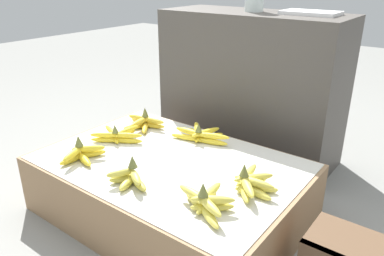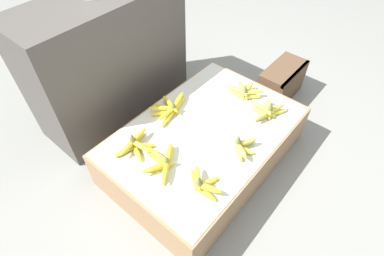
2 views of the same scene
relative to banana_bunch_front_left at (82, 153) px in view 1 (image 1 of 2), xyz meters
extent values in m
plane|color=gray|center=(0.31, 0.23, -0.31)|extent=(10.00, 10.00, 0.00)
cube|color=#997551|center=(0.31, 0.23, -0.17)|extent=(1.14, 0.77, 0.27)
cube|color=silver|center=(0.31, 0.23, -0.03)|extent=(1.11, 0.75, 0.00)
cube|color=#4C4742|center=(0.27, 1.00, 0.11)|extent=(1.03, 0.42, 0.84)
ellipsoid|color=yellow|center=(-0.02, -0.03, -0.02)|extent=(0.03, 0.14, 0.03)
ellipsoid|color=yellow|center=(0.02, -0.01, -0.02)|extent=(0.14, 0.07, 0.03)
ellipsoid|color=yellow|center=(0.00, 0.04, -0.02)|extent=(0.10, 0.14, 0.03)
ellipsoid|color=yellow|center=(-0.01, -0.04, 0.01)|extent=(0.07, 0.14, 0.03)
ellipsoid|color=yellow|center=(0.01, 0.03, 0.01)|extent=(0.12, 0.12, 0.03)
cone|color=olive|center=(-0.02, 0.01, 0.05)|extent=(0.04, 0.04, 0.05)
ellipsoid|color=#DBCC4C|center=(0.28, -0.02, -0.02)|extent=(0.09, 0.11, 0.03)
ellipsoid|color=#DBCC4C|center=(0.32, -0.03, -0.02)|extent=(0.06, 0.12, 0.03)
ellipsoid|color=#DBCC4C|center=(0.36, -0.01, -0.02)|extent=(0.11, 0.07, 0.03)
ellipsoid|color=#DBCC4C|center=(0.28, -0.03, 0.01)|extent=(0.08, 0.11, 0.03)
ellipsoid|color=#DBCC4C|center=(0.35, -0.02, 0.01)|extent=(0.11, 0.09, 0.03)
cone|color=olive|center=(0.31, 0.01, 0.06)|extent=(0.04, 0.04, 0.05)
ellipsoid|color=#DBCC4C|center=(0.68, -0.02, -0.02)|extent=(0.15, 0.11, 0.03)
ellipsoid|color=#DBCC4C|center=(0.67, 0.03, -0.02)|extent=(0.14, 0.12, 0.03)
ellipsoid|color=#DBCC4C|center=(0.64, 0.04, -0.02)|extent=(0.06, 0.16, 0.03)
ellipsoid|color=#DBCC4C|center=(0.62, 0.02, -0.02)|extent=(0.15, 0.08, 0.03)
ellipsoid|color=#DBCC4C|center=(0.68, 0.00, 0.01)|extent=(0.15, 0.09, 0.03)
ellipsoid|color=#DBCC4C|center=(0.67, 0.03, 0.01)|extent=(0.14, 0.11, 0.03)
ellipsoid|color=#DBCC4C|center=(0.64, 0.06, 0.01)|extent=(0.05, 0.16, 0.03)
ellipsoid|color=#DBCC4C|center=(0.60, 0.02, 0.01)|extent=(0.16, 0.06, 0.03)
cone|color=olive|center=(0.64, 0.01, 0.05)|extent=(0.04, 0.04, 0.05)
ellipsoid|color=yellow|center=(0.02, 0.24, -0.02)|extent=(0.15, 0.10, 0.03)
ellipsoid|color=yellow|center=(-0.02, 0.27, -0.02)|extent=(0.04, 0.16, 0.03)
ellipsoid|color=yellow|center=(-0.05, 0.24, -0.02)|extent=(0.15, 0.10, 0.03)
ellipsoid|color=yellow|center=(-0.05, 0.19, -0.02)|extent=(0.15, 0.11, 0.03)
ellipsoid|color=yellow|center=(0.02, 0.24, 0.01)|extent=(0.15, 0.11, 0.03)
ellipsoid|color=yellow|center=(-0.02, 0.28, 0.01)|extent=(0.03, 0.16, 0.03)
ellipsoid|color=yellow|center=(-0.07, 0.24, 0.01)|extent=(0.16, 0.08, 0.03)
ellipsoid|color=yellow|center=(-0.05, 0.19, 0.01)|extent=(0.15, 0.12, 0.03)
cone|color=olive|center=(-0.02, 0.22, 0.04)|extent=(0.03, 0.03, 0.04)
ellipsoid|color=#DBCC4C|center=(0.70, 0.19, -0.02)|extent=(0.12, 0.14, 0.03)
ellipsoid|color=#DBCC4C|center=(0.73, 0.21, -0.02)|extent=(0.16, 0.05, 0.03)
ellipsoid|color=#DBCC4C|center=(0.73, 0.24, -0.02)|extent=(0.16, 0.09, 0.03)
ellipsoid|color=#DBCC4C|center=(0.70, 0.25, -0.02)|extent=(0.09, 0.16, 0.03)
ellipsoid|color=#DBCC4C|center=(0.68, 0.25, -0.02)|extent=(0.06, 0.16, 0.03)
ellipsoid|color=#DBCC4C|center=(0.72, 0.18, 0.01)|extent=(0.13, 0.13, 0.03)
ellipsoid|color=#DBCC4C|center=(0.73, 0.22, 0.01)|extent=(0.16, 0.05, 0.03)
ellipsoid|color=#DBCC4C|center=(0.71, 0.25, 0.01)|extent=(0.12, 0.14, 0.03)
ellipsoid|color=#DBCC4C|center=(0.68, 0.26, 0.01)|extent=(0.05, 0.16, 0.03)
cone|color=olive|center=(0.69, 0.21, 0.05)|extent=(0.04, 0.04, 0.05)
ellipsoid|color=gold|center=(-0.09, 0.45, -0.02)|extent=(0.16, 0.05, 0.03)
ellipsoid|color=gold|center=(-0.06, 0.40, -0.02)|extent=(0.09, 0.15, 0.03)
ellipsoid|color=gold|center=(-0.02, 0.41, -0.02)|extent=(0.12, 0.14, 0.03)
ellipsoid|color=gold|center=(-0.01, 0.45, -0.02)|extent=(0.16, 0.08, 0.03)
ellipsoid|color=gold|center=(-0.07, 0.44, 0.01)|extent=(0.16, 0.06, 0.03)
ellipsoid|color=gold|center=(-0.04, 0.40, 0.01)|extent=(0.05, 0.16, 0.03)
ellipsoid|color=gold|center=(0.00, 0.45, 0.01)|extent=(0.16, 0.06, 0.03)
cone|color=olive|center=(-0.04, 0.44, 0.05)|extent=(0.04, 0.04, 0.05)
ellipsoid|color=yellow|center=(0.36, 0.48, -0.02)|extent=(0.17, 0.07, 0.03)
ellipsoid|color=yellow|center=(0.32, 0.51, -0.02)|extent=(0.09, 0.17, 0.03)
ellipsoid|color=yellow|center=(0.29, 0.51, -0.02)|extent=(0.06, 0.17, 0.03)
ellipsoid|color=yellow|center=(0.25, 0.49, -0.02)|extent=(0.15, 0.12, 0.03)
ellipsoid|color=yellow|center=(0.24, 0.45, -0.02)|extent=(0.17, 0.07, 0.03)
ellipsoid|color=yellow|center=(0.36, 0.48, 0.01)|extent=(0.17, 0.08, 0.03)
ellipsoid|color=yellow|center=(0.31, 0.50, 0.01)|extent=(0.08, 0.17, 0.03)
ellipsoid|color=yellow|center=(0.25, 0.51, 0.01)|extent=(0.13, 0.15, 0.03)
ellipsoid|color=yellow|center=(0.25, 0.46, 0.01)|extent=(0.17, 0.03, 0.03)
cone|color=olive|center=(0.30, 0.46, 0.04)|extent=(0.03, 0.03, 0.04)
cube|color=white|center=(0.57, 1.03, 0.54)|extent=(0.28, 0.17, 0.02)
camera|label=1|loc=(1.26, -0.87, 0.73)|focal=35.00mm
camera|label=2|loc=(-0.63, -0.47, 1.24)|focal=28.00mm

